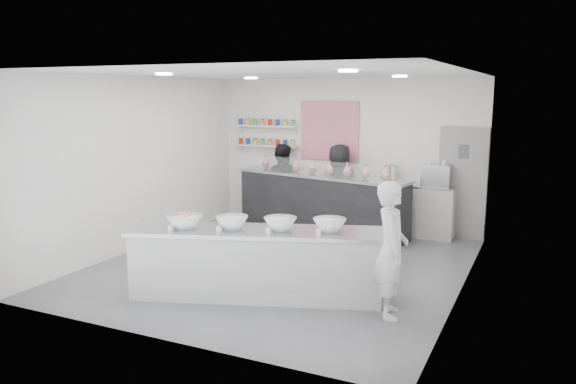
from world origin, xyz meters
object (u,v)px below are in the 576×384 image
(staff_right, at_px, (339,187))
(back_bar, at_px, (320,203))
(woman_prep, at_px, (391,250))
(espresso_ledge, at_px, (418,211))
(prep_counter, at_px, (256,263))
(staff_left, at_px, (281,184))
(espresso_machine, at_px, (436,176))

(staff_right, bearing_deg, back_bar, 39.48)
(woman_prep, relative_size, staff_right, 0.97)
(back_bar, height_order, espresso_ledge, back_bar)
(prep_counter, bearing_deg, staff_left, 92.48)
(woman_prep, bearing_deg, staff_right, 8.60)
(espresso_ledge, xyz_separation_m, espresso_machine, (0.31, 0.00, 0.69))
(espresso_machine, distance_m, staff_left, 3.17)
(prep_counter, distance_m, espresso_machine, 4.49)
(prep_counter, bearing_deg, staff_right, 75.22)
(back_bar, xyz_separation_m, espresso_ledge, (1.85, 0.38, -0.07))
(prep_counter, xyz_separation_m, staff_right, (-0.29, 4.01, 0.40))
(back_bar, bearing_deg, prep_counter, -68.83)
(woman_prep, distance_m, staff_left, 5.15)
(back_bar, relative_size, woman_prep, 2.19)
(woman_prep, bearing_deg, staff_left, 21.24)
(espresso_machine, bearing_deg, woman_prep, -86.83)
(espresso_machine, height_order, woman_prep, woman_prep)
(prep_counter, relative_size, staff_right, 1.97)
(espresso_ledge, xyz_separation_m, woman_prep, (0.53, -4.03, 0.35))
(back_bar, height_order, espresso_machine, espresso_machine)
(staff_left, distance_m, staff_right, 1.28)
(espresso_ledge, height_order, staff_right, staff_right)
(espresso_machine, xyz_separation_m, woman_prep, (0.22, -4.03, -0.35))
(espresso_machine, height_order, staff_right, staff_right)
(espresso_ledge, bearing_deg, woman_prep, -82.49)
(prep_counter, distance_m, espresso_ledge, 4.33)
(espresso_ledge, height_order, woman_prep, woman_prep)
(espresso_machine, bearing_deg, prep_counter, -110.88)
(espresso_machine, bearing_deg, staff_right, -175.95)
(staff_right, bearing_deg, woman_prep, 117.08)
(prep_counter, relative_size, back_bar, 0.92)
(woman_prep, bearing_deg, espresso_machine, -16.46)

